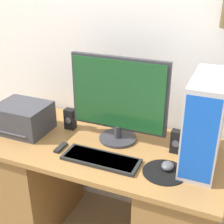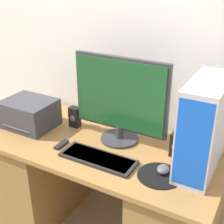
{
  "view_description": "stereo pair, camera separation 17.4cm",
  "coord_description": "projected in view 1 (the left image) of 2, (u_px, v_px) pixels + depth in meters",
  "views": [
    {
      "loc": [
        0.68,
        -1.11,
        1.71
      ],
      "look_at": [
        0.07,
        0.35,
        0.96
      ],
      "focal_mm": 50.0,
      "sensor_mm": 36.0,
      "label": 1
    },
    {
      "loc": [
        0.84,
        -1.03,
        1.71
      ],
      "look_at": [
        0.07,
        0.35,
        0.96
      ],
      "focal_mm": 50.0,
      "sensor_mm": 36.0,
      "label": 2
    }
  ],
  "objects": [
    {
      "name": "desk",
      "position": [
        101.0,
        191.0,
        2.02
      ],
      "size": [
        1.46,
        0.7,
        0.74
      ],
      "color": "olive",
      "rests_on": "ground_plane"
    },
    {
      "name": "monitor",
      "position": [
        118.0,
        98.0,
        1.8
      ],
      "size": [
        0.59,
        0.23,
        0.52
      ],
      "color": "#333338",
      "rests_on": "desk"
    },
    {
      "name": "remote_control",
      "position": [
        61.0,
        148.0,
        1.81
      ],
      "size": [
        0.03,
        0.11,
        0.02
      ],
      "color": "black",
      "rests_on": "desk"
    },
    {
      "name": "speaker_right",
      "position": [
        177.0,
        142.0,
        1.76
      ],
      "size": [
        0.07,
        0.05,
        0.14
      ],
      "color": "black",
      "rests_on": "desk"
    },
    {
      "name": "mouse",
      "position": [
        168.0,
        166.0,
        1.62
      ],
      "size": [
        0.06,
        0.08,
        0.04
      ],
      "color": "#4C4C51",
      "rests_on": "mousepad"
    },
    {
      "name": "printer",
      "position": [
        23.0,
        118.0,
        1.99
      ],
      "size": [
        0.32,
        0.27,
        0.18
      ],
      "color": "#38383D",
      "rests_on": "desk"
    },
    {
      "name": "keyboard",
      "position": [
        101.0,
        159.0,
        1.7
      ],
      "size": [
        0.43,
        0.16,
        0.02
      ],
      "color": "black",
      "rests_on": "desk"
    },
    {
      "name": "wall_back",
      "position": [
        126.0,
        29.0,
        1.94
      ],
      "size": [
        6.4,
        0.19,
        2.7
      ],
      "color": "white",
      "rests_on": "ground_plane"
    },
    {
      "name": "mousepad",
      "position": [
        164.0,
        172.0,
        1.61
      ],
      "size": [
        0.23,
        0.23,
        0.0
      ],
      "color": "black",
      "rests_on": "desk"
    },
    {
      "name": "speaker_left",
      "position": [
        70.0,
        119.0,
        2.02
      ],
      "size": [
        0.07,
        0.05,
        0.14
      ],
      "color": "black",
      "rests_on": "desk"
    },
    {
      "name": "computer_tower",
      "position": [
        205.0,
        122.0,
        1.59
      ],
      "size": [
        0.17,
        0.43,
        0.49
      ],
      "color": "#B2B2B7",
      "rests_on": "desk"
    }
  ]
}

